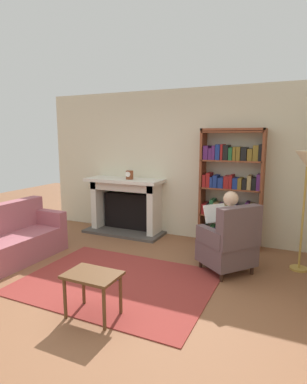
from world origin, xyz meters
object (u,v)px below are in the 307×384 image
mantel_clock (130,175)px  armchair_reading (230,243)px  sofa_floral (7,241)px  side_table (93,281)px  floor_lamp (307,170)px  seated_reader (225,227)px  fireplace (127,204)px  bookshelf (231,190)px

mantel_clock → armchair_reading: size_ratio=0.17×
sofa_floral → side_table: sofa_floral is taller
armchair_reading → side_table: armchair_reading is taller
side_table → floor_lamp: size_ratio=0.34×
mantel_clock → floor_lamp: floor_lamp is taller
seated_reader → floor_lamp: (0.97, 0.45, 0.79)m
fireplace → mantel_clock: size_ratio=9.59×
fireplace → bookshelf: bookshelf is taller
seated_reader → floor_lamp: 1.33m
armchair_reading → fireplace: bearing=-76.8°
armchair_reading → side_table: size_ratio=1.73×
armchair_reading → side_table: 1.99m
fireplace → sofa_floral: bearing=-112.0°
fireplace → mantel_clock: bearing=-38.0°
armchair_reading → sofa_floral: size_ratio=0.57×
sofa_floral → armchair_reading: bearing=-71.0°
bookshelf → seated_reader: size_ratio=1.75×
mantel_clock → floor_lamp: bearing=-9.0°
bookshelf → side_table: bearing=-106.5°
mantel_clock → sofa_floral: 2.37m
bookshelf → sofa_floral: (-2.86, -2.13, -0.66)m
fireplace → side_table: 3.02m
sofa_floral → floor_lamp: (3.96, 1.52, 1.09)m
sofa_floral → floor_lamp: size_ratio=1.03×
floor_lamp → fireplace: bearing=169.5°
bookshelf → floor_lamp: 1.33m
sofa_floral → side_table: 2.14m
seated_reader → floor_lamp: floor_lamp is taller
armchair_reading → seated_reader: 0.23m
bookshelf → mantel_clock: bearing=-175.9°
fireplace → seated_reader: (2.14, -1.02, 0.05)m
mantel_clock → side_table: 2.97m
seated_reader → side_table: bearing=10.6°
fireplace → side_table: size_ratio=2.76×
floor_lamp → side_table: bearing=-131.3°
bookshelf → floor_lamp: (1.10, -0.61, 0.44)m
bookshelf → armchair_reading: bearing=-78.8°
bookshelf → sofa_floral: size_ratio=1.16×
seated_reader → armchair_reading: bearing=90.0°
bookshelf → floor_lamp: size_ratio=1.19×
mantel_clock → bookshelf: size_ratio=0.08×
fireplace → mantel_clock: (0.13, -0.10, 0.58)m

